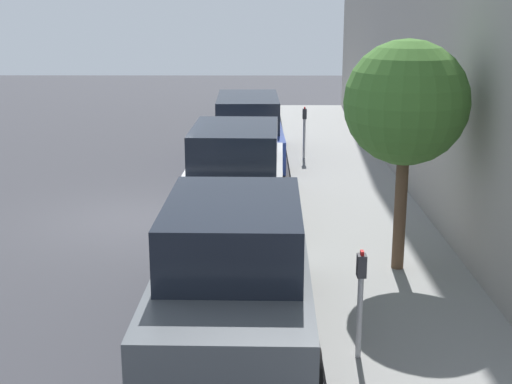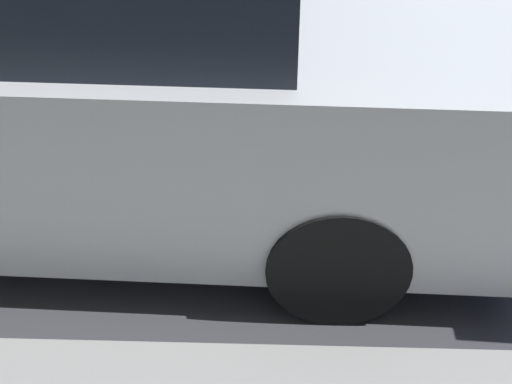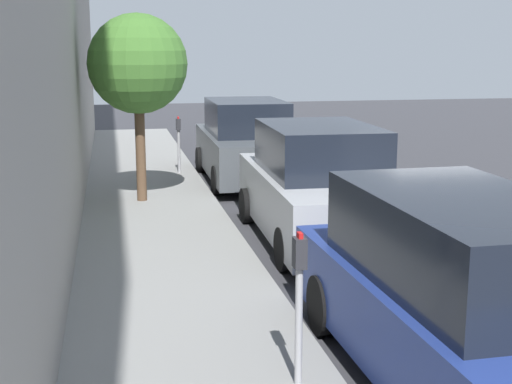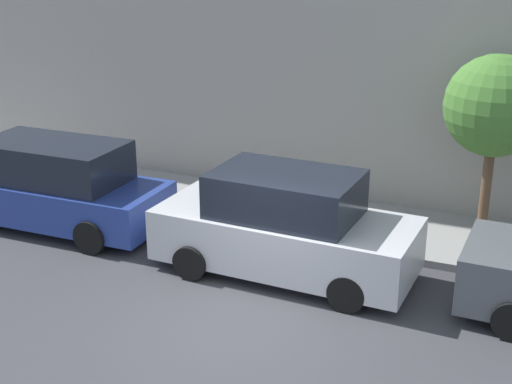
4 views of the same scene
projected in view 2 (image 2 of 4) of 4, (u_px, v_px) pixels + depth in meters
ground_plane at (129, 34)px, 6.01m from camera, size 60.00×60.00×0.00m
parked_suv_second at (46, 45)px, 3.68m from camera, size 2.10×4.86×1.98m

